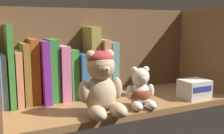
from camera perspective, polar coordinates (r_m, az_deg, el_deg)
shelf_board at (r=91.70cm, az=1.36°, el=-7.57°), size 73.63×27.90×2.00cm
shelf_back_panel at (r=101.56cm, az=-2.43°, el=2.82°), size 76.03×1.20×32.41cm
shelf_side_panel_right at (r=111.07cm, az=18.86°, el=2.87°), size 1.60×30.30×32.41cm
book_0 at (r=90.57cm, az=-21.74°, el=-2.54°), size 1.86×11.62×16.11cm
book_1 at (r=90.02cm, az=-20.54°, el=0.32°), size 1.66×13.93×24.94cm
book_2 at (r=90.92cm, az=-19.03°, el=-2.08°), size 1.92×12.97×16.92cm
book_3 at (r=91.02cm, az=-17.61°, el=-1.26°), size 1.96×12.56×19.21cm
book_4 at (r=91.35cm, az=-15.95°, el=-0.76°), size 2.70×9.13×20.44cm
book_5 at (r=91.94cm, az=-14.19°, el=-0.80°), size 2.50×14.38×19.90cm
book_6 at (r=92.58cm, az=-12.38°, el=-0.57°), size 2.99×10.39×20.20cm
book_7 at (r=93.62cm, az=-10.35°, el=-1.09°), size 2.98×11.87×17.96cm
book_8 at (r=94.64cm, az=-8.49°, el=-1.32°), size 2.79×10.58×16.73cm
book_9 at (r=95.86cm, az=-6.50°, el=-1.58°), size 3.65×13.47×15.31cm
book_10 at (r=96.52cm, az=-4.40°, el=1.16°), size 3.90×11.43×24.10cm
book_11 at (r=98.11cm, az=-2.59°, el=0.04°), size 2.49×14.49×19.74cm
book_12 at (r=99.38cm, az=-1.04°, el=-0.10°), size 2.58×14.41×18.83cm
teddy_bear_larger at (r=76.29cm, az=-2.23°, el=-3.59°), size 13.07×13.19×18.04cm
teddy_bear_smaller at (r=84.01cm, az=5.89°, el=-5.02°), size 9.22×9.84×12.43cm
pillar_candle at (r=97.42cm, az=5.83°, el=-3.31°), size 5.25×5.25×8.89cm
small_product_box at (r=97.83cm, az=16.65°, el=-4.37°), size 9.08×7.88×6.33cm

